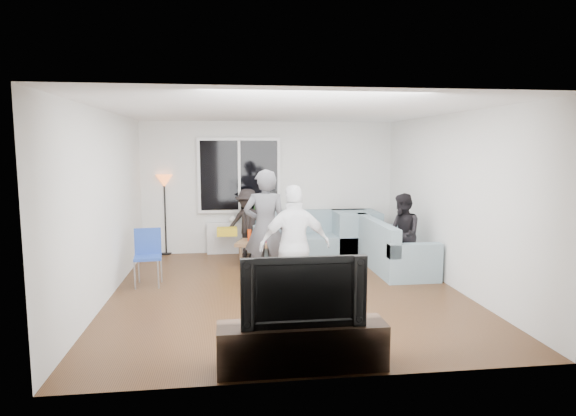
{
  "coord_description": "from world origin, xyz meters",
  "views": [
    {
      "loc": [
        -0.85,
        -6.82,
        2.09
      ],
      "look_at": [
        0.1,
        0.6,
        1.15
      ],
      "focal_mm": 30.07,
      "sensor_mm": 36.0,
      "label": 1
    }
  ],
  "objects": [
    {
      "name": "window_glass",
      "position": [
        -0.6,
        2.65,
        1.55
      ],
      "size": [
        1.5,
        0.02,
        1.35
      ],
      "primitive_type": "cube",
      "color": "black",
      "rests_on": "window_frame"
    },
    {
      "name": "vase",
      "position": [
        -0.73,
        2.62,
        0.7
      ],
      "size": [
        0.19,
        0.19,
        0.16
      ],
      "primitive_type": "imported",
      "rotation": [
        0.0,
        0.0,
        -0.28
      ],
      "color": "white",
      "rests_on": "radiator"
    },
    {
      "name": "bottle_c",
      "position": [
        -0.09,
        1.84,
        0.49
      ],
      "size": [
        0.07,
        0.07,
        0.18
      ],
      "primitive_type": "cylinder",
      "color": "#331A0B",
      "rests_on": "coffee_table"
    },
    {
      "name": "wall_front",
      "position": [
        0.0,
        -2.77,
        1.3
      ],
      "size": [
        5.0,
        0.04,
        2.6
      ],
      "primitive_type": "cube",
      "color": "silver",
      "rests_on": "ground"
    },
    {
      "name": "television",
      "position": [
        -0.16,
        -2.5,
        0.78
      ],
      "size": [
        1.16,
        0.15,
        0.67
      ],
      "primitive_type": "imported",
      "color": "black",
      "rests_on": "tv_console"
    },
    {
      "name": "floor",
      "position": [
        0.0,
        0.0,
        -0.02
      ],
      "size": [
        5.0,
        5.5,
        0.04
      ],
      "primitive_type": "cube",
      "color": "#56351C",
      "rests_on": "ground"
    },
    {
      "name": "window_mullion",
      "position": [
        -0.6,
        2.64,
        1.55
      ],
      "size": [
        0.05,
        0.03,
        1.35
      ],
      "primitive_type": "cube",
      "color": "white",
      "rests_on": "window_frame"
    },
    {
      "name": "pitcher",
      "position": [
        -0.14,
        1.69,
        0.49
      ],
      "size": [
        0.17,
        0.17,
        0.17
      ],
      "primitive_type": "cylinder",
      "color": "maroon",
      "rests_on": "coffee_table"
    },
    {
      "name": "floor_lamp",
      "position": [
        -2.05,
        2.73,
        0.78
      ],
      "size": [
        0.32,
        0.32,
        1.56
      ],
      "primitive_type": null,
      "color": "orange",
      "rests_on": "floor"
    },
    {
      "name": "sofa_corner",
      "position": [
        1.66,
        2.27,
        0.42
      ],
      "size": [
        0.85,
        0.85,
        0.85
      ],
      "primitive_type": "cube",
      "color": "slate",
      "rests_on": "floor"
    },
    {
      "name": "spectator_right",
      "position": [
        2.02,
        0.71,
        0.67
      ],
      "size": [
        0.53,
        0.67,
        1.35
      ],
      "primitive_type": "imported",
      "rotation": [
        0.0,
        0.0,
        -1.61
      ],
      "color": "black",
      "rests_on": "floor"
    },
    {
      "name": "potted_plant",
      "position": [
        -0.32,
        2.62,
        0.8
      ],
      "size": [
        0.24,
        0.21,
        0.36
      ],
      "primitive_type": "imported",
      "rotation": [
        0.0,
        0.0,
        0.31
      ],
      "color": "#326829",
      "rests_on": "radiator"
    },
    {
      "name": "cushion_yellow",
      "position": [
        -0.86,
        2.25,
        0.51
      ],
      "size": [
        0.39,
        0.33,
        0.14
      ],
      "primitive_type": "cube",
      "rotation": [
        0.0,
        0.0,
        0.02
      ],
      "color": "gold",
      "rests_on": "sofa_back_section"
    },
    {
      "name": "wall_left",
      "position": [
        -2.52,
        0.0,
        1.3
      ],
      "size": [
        0.04,
        5.5,
        2.6
      ],
      "primitive_type": "cube",
      "color": "silver",
      "rests_on": "ground"
    },
    {
      "name": "sofa_right_section",
      "position": [
        2.02,
        1.07,
        0.42
      ],
      "size": [
        2.0,
        0.85,
        0.85
      ],
      "primitive_type": null,
      "rotation": [
        0.0,
        0.0,
        1.57
      ],
      "color": "slate",
      "rests_on": "floor"
    },
    {
      "name": "spectator_back",
      "position": [
        -0.46,
        2.3,
        0.66
      ],
      "size": [
        0.96,
        0.74,
        1.31
      ],
      "primitive_type": "imported",
      "rotation": [
        0.0,
        0.0,
        -0.33
      ],
      "color": "black",
      "rests_on": "floor"
    },
    {
      "name": "ceiling",
      "position": [
        0.0,
        0.0,
        2.62
      ],
      "size": [
        5.0,
        5.5,
        0.04
      ],
      "primitive_type": "cube",
      "color": "white",
      "rests_on": "ground"
    },
    {
      "name": "sofa_back_section",
      "position": [
        0.78,
        2.27,
        0.42
      ],
      "size": [
        2.3,
        0.85,
        0.85
      ],
      "primitive_type": null,
      "color": "slate",
      "rests_on": "floor"
    },
    {
      "name": "cushion_red",
      "position": [
        -0.07,
        2.33,
        0.51
      ],
      "size": [
        0.38,
        0.32,
        0.13
      ],
      "primitive_type": "cube",
      "rotation": [
        0.0,
        0.0,
        0.07
      ],
      "color": "maroon",
      "rests_on": "sofa_back_section"
    },
    {
      "name": "tv_console",
      "position": [
        -0.16,
        -2.5,
        0.22
      ],
      "size": [
        1.6,
        0.4,
        0.44
      ],
      "primitive_type": "cube",
      "color": "#34221A",
      "rests_on": "floor"
    },
    {
      "name": "player_left",
      "position": [
        -0.28,
        0.28,
        0.89
      ],
      "size": [
        0.67,
        0.47,
        1.77
      ],
      "primitive_type": "imported",
      "rotation": [
        0.0,
        0.0,
        3.07
      ],
      "color": "#4C4C51",
      "rests_on": "floor"
    },
    {
      "name": "wall_back",
      "position": [
        0.0,
        2.77,
        1.3
      ],
      "size": [
        5.0,
        0.04,
        2.6
      ],
      "primitive_type": "cube",
      "color": "silver",
      "rests_on": "ground"
    },
    {
      "name": "bottle_e",
      "position": [
        0.27,
        1.87,
        0.49
      ],
      "size": [
        0.07,
        0.07,
        0.18
      ],
      "primitive_type": "cylinder",
      "color": "black",
      "rests_on": "coffee_table"
    },
    {
      "name": "coffee_table",
      "position": [
        -0.12,
        1.71,
        0.2
      ],
      "size": [
        1.23,
        0.9,
        0.4
      ],
      "primitive_type": "cube",
      "rotation": [
        0.0,
        0.0,
        -0.3
      ],
      "color": "#956B48",
      "rests_on": "floor"
    },
    {
      "name": "wall_right",
      "position": [
        2.52,
        0.0,
        1.3
      ],
      "size": [
        0.04,
        5.5,
        2.6
      ],
      "primitive_type": "cube",
      "color": "silver",
      "rests_on": "ground"
    },
    {
      "name": "window_frame",
      "position": [
        -0.6,
        2.69,
        1.55
      ],
      "size": [
        1.62,
        0.06,
        1.47
      ],
      "primitive_type": "cube",
      "color": "white",
      "rests_on": "wall_back"
    },
    {
      "name": "side_chair",
      "position": [
        -2.05,
        0.53,
        0.43
      ],
      "size": [
        0.44,
        0.44,
        0.86
      ],
      "primitive_type": null,
      "rotation": [
        0.0,
        0.0,
        0.12
      ],
      "color": "#23419A",
      "rests_on": "floor"
    },
    {
      "name": "bottle_a",
      "position": [
        -0.45,
        1.81,
        0.51
      ],
      "size": [
        0.07,
        0.07,
        0.22
      ],
      "primitive_type": "cylinder",
      "color": "red",
      "rests_on": "coffee_table"
    },
    {
      "name": "bottle_b",
      "position": [
        -0.22,
        1.61,
        0.51
      ],
      "size": [
        0.08,
        0.08,
        0.22
      ],
      "primitive_type": "cylinder",
      "color": "#3C961B",
      "rests_on": "coffee_table"
    },
    {
      "name": "player_right",
      "position": [
        0.03,
        -0.64,
        0.8
      ],
      "size": [
        0.96,
        0.44,
        1.61
      ],
      "primitive_type": "imported",
      "rotation": [
        0.0,
        0.0,
        3.19
      ],
      "color": "white",
      "rests_on": "floor"
    },
    {
      "name": "radiator",
      "position": [
        -0.6,
        2.65,
        0.31
      ],
      "size": [
        1.3,
        0.12,
        0.62
      ],
      "primitive_type": "cube",
      "color": "silver",
      "rests_on": "floor"
    }
  ]
}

